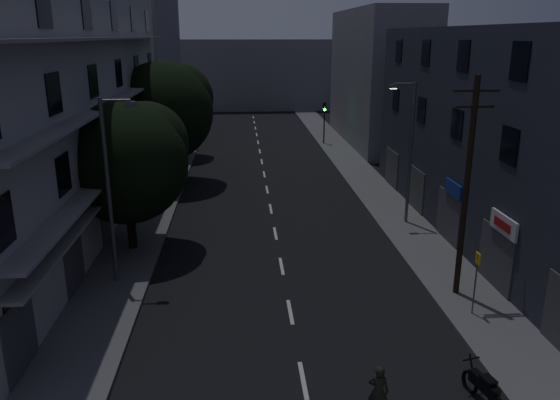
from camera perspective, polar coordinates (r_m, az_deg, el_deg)
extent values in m
plane|color=black|center=(39.39, -1.40, 1.29)|extent=(160.00, 160.00, 0.00)
cube|color=#565659|center=(39.73, -12.27, 1.15)|extent=(3.00, 90.00, 0.15)
cube|color=#565659|center=(40.42, 9.28, 1.59)|extent=(3.00, 90.00, 0.15)
cube|color=beige|center=(18.36, 2.43, -18.28)|extent=(0.15, 2.00, 0.01)
cube|color=beige|center=(22.17, 1.07, -11.60)|extent=(0.15, 2.00, 0.01)
cube|color=beige|center=(26.19, 0.16, -6.92)|extent=(0.15, 2.00, 0.01)
cube|color=beige|center=(30.36, -0.49, -3.50)|extent=(0.15, 2.00, 0.01)
cube|color=beige|center=(34.60, -0.98, -0.92)|extent=(0.15, 2.00, 0.01)
cube|color=beige|center=(38.91, -1.36, 1.10)|extent=(0.15, 2.00, 0.01)
cube|color=beige|center=(43.25, -1.67, 2.71)|extent=(0.15, 2.00, 0.01)
cube|color=beige|center=(47.62, -1.92, 4.03)|extent=(0.15, 2.00, 0.01)
cube|color=beige|center=(52.02, -2.13, 5.13)|extent=(0.15, 2.00, 0.01)
cube|color=beige|center=(56.43, -2.31, 6.05)|extent=(0.15, 2.00, 0.01)
cube|color=beige|center=(60.85, -2.46, 6.84)|extent=(0.15, 2.00, 0.01)
cube|color=beige|center=(65.29, -2.59, 7.53)|extent=(0.15, 2.00, 0.01)
cube|color=beige|center=(69.73, -2.71, 8.12)|extent=(0.15, 2.00, 0.01)
cube|color=beige|center=(74.18, -2.81, 8.65)|extent=(0.15, 2.00, 0.01)
cube|color=#AAAAA5|center=(32.72, -22.61, 9.33)|extent=(6.00, 36.00, 14.00)
cube|color=black|center=(19.42, -25.79, -11.14)|extent=(0.06, 1.60, 1.60)
cube|color=black|center=(24.57, -20.89, -4.71)|extent=(0.06, 1.60, 1.60)
cube|color=black|center=(30.04, -17.79, -0.54)|extent=(0.06, 1.60, 1.60)
cube|color=black|center=(35.69, -15.66, 2.33)|extent=(0.06, 1.60, 1.60)
cube|color=black|center=(41.43, -14.10, 4.41)|extent=(0.06, 1.60, 1.60)
cube|color=black|center=(47.23, -12.93, 5.98)|extent=(0.06, 1.60, 1.60)
cube|color=black|center=(18.23, -27.06, -2.17)|extent=(0.06, 1.60, 1.60)
cube|color=black|center=(23.65, -21.69, 2.53)|extent=(0.06, 1.60, 1.60)
cube|color=black|center=(29.29, -18.34, 5.45)|extent=(0.06, 1.60, 1.60)
cube|color=black|center=(35.06, -16.07, 7.40)|extent=(0.06, 1.60, 1.60)
cube|color=black|center=(40.89, -14.43, 8.79)|extent=(0.06, 1.60, 1.60)
cube|color=black|center=(46.76, -13.19, 9.83)|extent=(0.06, 1.60, 1.60)
cube|color=black|center=(23.13, -22.56, 10.23)|extent=(0.06, 1.60, 1.60)
cube|color=black|center=(28.88, -18.94, 11.67)|extent=(0.06, 1.60, 1.60)
cube|color=black|center=(34.71, -16.50, 12.61)|extent=(0.06, 1.60, 1.60)
cube|color=black|center=(40.59, -14.76, 13.26)|extent=(0.06, 1.60, 1.60)
cube|color=black|center=(46.50, -13.45, 13.74)|extent=(0.06, 1.60, 1.60)
cube|color=black|center=(23.06, -23.49, 18.12)|extent=(0.06, 1.60, 1.60)
cube|color=black|center=(28.82, -19.56, 18.00)|extent=(0.06, 1.60, 1.60)
cube|color=black|center=(34.66, -16.96, 17.88)|extent=(0.06, 1.60, 1.60)
cube|color=black|center=(40.55, -15.11, 17.77)|extent=(0.06, 1.60, 1.60)
cube|color=black|center=(46.46, -13.73, 17.68)|extent=(0.06, 1.60, 1.60)
cube|color=gray|center=(32.28, -16.09, 4.46)|extent=(1.00, 32.40, 0.12)
cube|color=gray|center=(31.79, -16.56, 10.09)|extent=(1.00, 32.40, 0.12)
cube|color=gray|center=(31.61, -17.06, 15.85)|extent=(1.00, 32.40, 0.12)
cube|color=gray|center=(32.50, -16.14, 2.90)|extent=(0.80, 32.40, 0.12)
cube|color=#424247|center=(19.69, -25.54, -12.69)|extent=(0.06, 2.40, 2.40)
cube|color=#424247|center=(24.79, -20.73, -6.00)|extent=(0.06, 2.40, 2.40)
cube|color=#424247|center=(30.22, -17.67, -1.62)|extent=(0.06, 2.40, 2.40)
cube|color=#424247|center=(35.83, -15.56, 1.40)|extent=(0.06, 2.40, 2.40)
cube|color=#424247|center=(41.55, -14.03, 3.60)|extent=(0.06, 2.40, 2.40)
cube|color=#424247|center=(47.35, -12.87, 5.27)|extent=(0.06, 2.40, 2.40)
cube|color=#292D38|center=(30.68, 22.79, 6.04)|extent=(6.00, 28.00, 11.00)
cube|color=black|center=(23.92, 22.85, 5.26)|extent=(0.06, 1.40, 1.50)
cube|color=black|center=(28.85, 18.01, 7.54)|extent=(0.06, 1.40, 1.50)
cube|color=black|center=(33.96, 14.57, 9.11)|extent=(0.06, 1.40, 1.50)
cube|color=black|center=(39.17, 12.02, 10.24)|extent=(0.06, 1.40, 1.50)
cube|color=black|center=(23.56, 23.78, 13.13)|extent=(0.06, 1.40, 1.50)
cube|color=black|center=(28.55, 18.62, 14.07)|extent=(0.06, 1.40, 1.50)
cube|color=black|center=(33.70, 15.00, 14.67)|extent=(0.06, 1.40, 1.50)
cube|color=black|center=(38.95, 12.33, 15.06)|extent=(0.06, 1.40, 1.50)
cube|color=#424247|center=(25.26, 21.57, -5.67)|extent=(0.06, 3.00, 2.60)
cube|color=#424247|center=(29.97, 17.15, -1.73)|extent=(0.06, 3.00, 2.60)
cube|color=#424247|center=(34.91, 13.97, 1.12)|extent=(0.06, 3.00, 2.60)
cube|color=#424247|center=(40.00, 11.59, 3.26)|extent=(0.06, 3.00, 2.60)
cube|color=silver|center=(24.24, 22.35, -2.40)|extent=(0.12, 2.20, 0.80)
cube|color=#B21414|center=(24.20, 22.18, -2.41)|extent=(0.02, 1.40, 0.36)
cube|color=navy|center=(29.02, 17.66, 1.14)|extent=(0.12, 2.00, 0.70)
cube|color=slate|center=(61.79, -14.12, 13.99)|extent=(6.00, 20.00, 16.00)
cube|color=slate|center=(56.77, 10.13, 12.49)|extent=(6.00, 20.00, 13.00)
cube|color=slate|center=(83.11, -3.04, 12.99)|extent=(24.00, 8.00, 10.00)
cylinder|color=black|center=(28.37, -15.40, -0.98)|extent=(0.44, 0.44, 4.04)
sphere|color=black|center=(27.75, -15.78, 3.80)|extent=(6.06, 6.06, 6.06)
sphere|color=black|center=(28.16, -13.79, 5.71)|extent=(4.24, 4.24, 4.24)
sphere|color=black|center=(27.24, -17.67, 4.38)|extent=(3.94, 3.94, 3.94)
cylinder|color=black|center=(40.63, -11.86, 5.05)|extent=(0.44, 0.44, 4.71)
sphere|color=black|center=(40.17, -12.10, 9.00)|extent=(7.10, 7.10, 7.10)
sphere|color=black|center=(40.81, -10.52, 10.47)|extent=(4.97, 4.97, 4.97)
sphere|color=black|center=(39.54, -13.58, 9.57)|extent=(4.61, 4.61, 4.61)
cylinder|color=black|center=(49.74, -10.93, 6.64)|extent=(0.44, 0.44, 3.72)
sphere|color=black|center=(49.40, -11.07, 9.19)|extent=(5.56, 5.56, 5.56)
sphere|color=black|center=(49.91, -10.06, 10.13)|extent=(3.89, 3.89, 3.89)
sphere|color=black|center=(48.89, -11.99, 9.55)|extent=(3.61, 3.61, 3.61)
cylinder|color=black|center=(54.99, 4.63, 7.57)|extent=(0.12, 0.12, 3.20)
cube|color=black|center=(54.70, 4.68, 9.69)|extent=(0.28, 0.22, 0.90)
sphere|color=black|center=(54.51, 4.71, 10.02)|extent=(0.22, 0.22, 0.22)
sphere|color=#3F330C|center=(54.55, 4.70, 9.70)|extent=(0.22, 0.22, 0.22)
sphere|color=#0CFF26|center=(54.59, 4.70, 9.39)|extent=(0.22, 0.22, 0.22)
cylinder|color=black|center=(53.78, -9.25, 7.20)|extent=(0.12, 0.12, 3.20)
cube|color=black|center=(53.49, -9.36, 9.37)|extent=(0.28, 0.22, 0.90)
sphere|color=black|center=(53.30, -9.39, 9.70)|extent=(0.22, 0.22, 0.22)
sphere|color=#3F330C|center=(53.33, -9.37, 9.38)|extent=(0.22, 0.22, 0.22)
sphere|color=#0CFF26|center=(53.37, -9.36, 9.06)|extent=(0.22, 0.22, 0.22)
cylinder|color=#585C60|center=(24.15, -17.46, 0.66)|extent=(0.18, 0.18, 8.00)
cylinder|color=#585C60|center=(23.28, -16.85, 9.95)|extent=(1.20, 0.10, 0.10)
cube|color=#585C60|center=(23.18, -15.35, 9.67)|extent=(0.45, 0.25, 0.18)
cube|color=#4C4C4C|center=(23.19, -15.33, 9.42)|extent=(0.35, 0.18, 0.04)
cylinder|color=slate|center=(31.60, 13.47, 4.68)|extent=(0.18, 0.18, 8.00)
cylinder|color=slate|center=(30.86, 12.88, 11.77)|extent=(1.20, 0.10, 0.10)
cube|color=slate|center=(30.71, 11.77, 11.53)|extent=(0.45, 0.25, 0.18)
cube|color=#FFD88C|center=(30.72, 11.76, 11.35)|extent=(0.35, 0.18, 0.04)
cylinder|color=#525559|center=(42.40, -11.30, 7.83)|extent=(0.18, 0.18, 8.00)
cylinder|color=#525559|center=(41.92, -10.78, 13.13)|extent=(1.20, 0.10, 0.10)
cube|color=#525559|center=(41.87, -9.93, 12.96)|extent=(0.45, 0.25, 0.18)
cube|color=#4C4C4C|center=(41.88, -9.92, 12.82)|extent=(0.35, 0.18, 0.04)
cylinder|color=black|center=(22.99, 18.88, 1.02)|extent=(0.24, 0.24, 9.00)
cube|color=black|center=(22.31, 19.83, 10.70)|extent=(1.80, 0.10, 0.10)
cube|color=black|center=(22.37, 19.68, 9.18)|extent=(1.50, 0.10, 0.10)
cylinder|color=#595B60|center=(22.49, 19.72, -8.25)|extent=(0.06, 0.06, 2.50)
cube|color=yellow|center=(22.08, 19.99, -5.78)|extent=(0.05, 0.35, 0.45)
torus|color=black|center=(18.67, 19.21, -17.51)|extent=(0.28, 0.75, 0.74)
cube|color=black|center=(18.08, 20.54, -17.60)|extent=(0.52, 1.18, 0.37)
cube|color=black|center=(17.84, 20.95, -17.13)|extent=(0.41, 0.53, 0.10)
cylinder|color=black|center=(18.38, 19.46, -16.37)|extent=(0.17, 0.46, 0.88)
cube|color=black|center=(18.28, 19.36, -15.39)|extent=(0.57, 0.17, 0.04)
imported|color=black|center=(16.07, 10.23, -19.06)|extent=(0.67, 0.54, 1.59)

